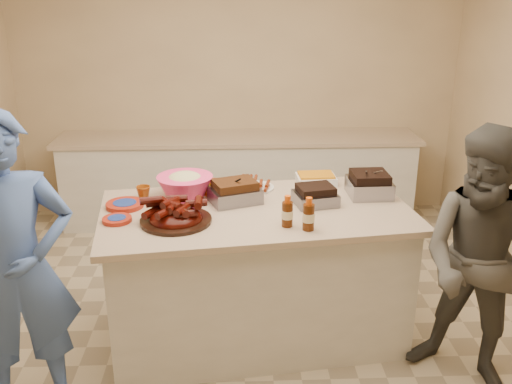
{
  "coord_description": "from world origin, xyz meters",
  "views": [
    {
      "loc": [
        -0.05,
        -3.33,
        2.36
      ],
      "look_at": [
        0.09,
        0.17,
        1.06
      ],
      "focal_mm": 40.0,
      "sensor_mm": 36.0,
      "label": 1
    }
  ],
  "objects_px": {
    "coleslaw_bowl": "(186,197)",
    "bbq_bottle_b": "(308,230)",
    "rib_platter": "(176,222)",
    "mustard_bottle": "(210,198)",
    "island": "(256,333)",
    "plastic_cup": "(144,199)",
    "guest_gray": "(467,380)",
    "roasting_pan": "(369,195)",
    "bbq_bottle_a": "(287,226)"
  },
  "relations": [
    {
      "from": "coleslaw_bowl",
      "to": "bbq_bottle_b",
      "type": "bearing_deg",
      "value": -36.47
    },
    {
      "from": "rib_platter",
      "to": "mustard_bottle",
      "type": "relative_size",
      "value": 3.84
    },
    {
      "from": "coleslaw_bowl",
      "to": "bbq_bottle_b",
      "type": "relative_size",
      "value": 1.87
    },
    {
      "from": "island",
      "to": "plastic_cup",
      "type": "bearing_deg",
      "value": 156.45
    },
    {
      "from": "rib_platter",
      "to": "bbq_bottle_b",
      "type": "relative_size",
      "value": 2.16
    },
    {
      "from": "coleslaw_bowl",
      "to": "mustard_bottle",
      "type": "relative_size",
      "value": 3.31
    },
    {
      "from": "plastic_cup",
      "to": "coleslaw_bowl",
      "type": "bearing_deg",
      "value": 2.2
    },
    {
      "from": "plastic_cup",
      "to": "guest_gray",
      "type": "bearing_deg",
      "value": -20.73
    },
    {
      "from": "coleslaw_bowl",
      "to": "roasting_pan",
      "type": "bearing_deg",
      "value": -0.46
    },
    {
      "from": "bbq_bottle_b",
      "to": "island",
      "type": "bearing_deg",
      "value": 130.92
    },
    {
      "from": "bbq_bottle_a",
      "to": "island",
      "type": "bearing_deg",
      "value": 121.68
    },
    {
      "from": "coleslaw_bowl",
      "to": "bbq_bottle_b",
      "type": "height_order",
      "value": "coleslaw_bowl"
    },
    {
      "from": "bbq_bottle_a",
      "to": "guest_gray",
      "type": "distance_m",
      "value": 1.5
    },
    {
      "from": "bbq_bottle_b",
      "to": "guest_gray",
      "type": "height_order",
      "value": "bbq_bottle_b"
    },
    {
      "from": "bbq_bottle_b",
      "to": "mustard_bottle",
      "type": "bearing_deg",
      "value": 138.08
    },
    {
      "from": "coleslaw_bowl",
      "to": "plastic_cup",
      "type": "distance_m",
      "value": 0.29
    },
    {
      "from": "island",
      "to": "bbq_bottle_a",
      "type": "relative_size",
      "value": 10.19
    },
    {
      "from": "coleslaw_bowl",
      "to": "bbq_bottle_a",
      "type": "distance_m",
      "value": 0.83
    },
    {
      "from": "island",
      "to": "bbq_bottle_b",
      "type": "bearing_deg",
      "value": -56.57
    },
    {
      "from": "island",
      "to": "bbq_bottle_b",
      "type": "distance_m",
      "value": 1.06
    },
    {
      "from": "rib_platter",
      "to": "bbq_bottle_a",
      "type": "height_order",
      "value": "bbq_bottle_a"
    },
    {
      "from": "roasting_pan",
      "to": "mustard_bottle",
      "type": "relative_size",
      "value": 2.45
    },
    {
      "from": "bbq_bottle_b",
      "to": "guest_gray",
      "type": "bearing_deg",
      "value": -12.31
    },
    {
      "from": "rib_platter",
      "to": "bbq_bottle_a",
      "type": "distance_m",
      "value": 0.69
    },
    {
      "from": "plastic_cup",
      "to": "guest_gray",
      "type": "xyz_separation_m",
      "value": [
        2.07,
        -0.78,
        -0.96
      ]
    },
    {
      "from": "mustard_bottle",
      "to": "plastic_cup",
      "type": "bearing_deg",
      "value": 178.06
    },
    {
      "from": "mustard_bottle",
      "to": "bbq_bottle_a",
      "type": "bearing_deg",
      "value": -45.06
    },
    {
      "from": "island",
      "to": "guest_gray",
      "type": "height_order",
      "value": "island"
    },
    {
      "from": "coleslaw_bowl",
      "to": "mustard_bottle",
      "type": "height_order",
      "value": "coleslaw_bowl"
    },
    {
      "from": "bbq_bottle_b",
      "to": "mustard_bottle",
      "type": "height_order",
      "value": "bbq_bottle_b"
    },
    {
      "from": "bbq_bottle_b",
      "to": "plastic_cup",
      "type": "distance_m",
      "value": 1.2
    },
    {
      "from": "rib_platter",
      "to": "mustard_bottle",
      "type": "distance_m",
      "value": 0.44
    },
    {
      "from": "island",
      "to": "roasting_pan",
      "type": "distance_m",
      "value": 1.26
    },
    {
      "from": "island",
      "to": "mustard_bottle",
      "type": "bearing_deg",
      "value": 139.31
    },
    {
      "from": "roasting_pan",
      "to": "island",
      "type": "bearing_deg",
      "value": -166.24
    },
    {
      "from": "island",
      "to": "rib_platter",
      "type": "relative_size",
      "value": 4.52
    },
    {
      "from": "bbq_bottle_a",
      "to": "coleslaw_bowl",
      "type": "bearing_deg",
      "value": 141.77
    },
    {
      "from": "roasting_pan",
      "to": "bbq_bottle_a",
      "type": "distance_m",
      "value": 0.8
    },
    {
      "from": "roasting_pan",
      "to": "coleslaw_bowl",
      "type": "xyz_separation_m",
      "value": [
        -1.27,
        0.01,
        -0.0
      ]
    },
    {
      "from": "island",
      "to": "roasting_pan",
      "type": "relative_size",
      "value": 7.08
    },
    {
      "from": "rib_platter",
      "to": "plastic_cup",
      "type": "distance_m",
      "value": 0.49
    },
    {
      "from": "island",
      "to": "roasting_pan",
      "type": "xyz_separation_m",
      "value": [
        0.79,
        0.22,
        0.96
      ]
    },
    {
      "from": "roasting_pan",
      "to": "coleslaw_bowl",
      "type": "height_order",
      "value": "coleslaw_bowl"
    },
    {
      "from": "rib_platter",
      "to": "guest_gray",
      "type": "xyz_separation_m",
      "value": [
        1.81,
        -0.37,
        -0.96
      ]
    },
    {
      "from": "island",
      "to": "mustard_bottle",
      "type": "distance_m",
      "value": 1.03
    },
    {
      "from": "guest_gray",
      "to": "bbq_bottle_a",
      "type": "bearing_deg",
      "value": -156.46
    },
    {
      "from": "coleslaw_bowl",
      "to": "plastic_cup",
      "type": "bearing_deg",
      "value": -177.8
    },
    {
      "from": "mustard_bottle",
      "to": "guest_gray",
      "type": "xyz_separation_m",
      "value": [
        1.62,
        -0.77,
        -0.96
      ]
    },
    {
      "from": "bbq_bottle_a",
      "to": "guest_gray",
      "type": "relative_size",
      "value": 0.12
    },
    {
      "from": "roasting_pan",
      "to": "coleslaw_bowl",
      "type": "distance_m",
      "value": 1.27
    }
  ]
}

